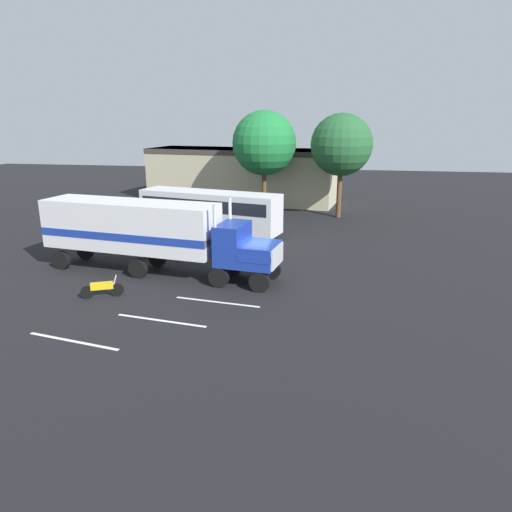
% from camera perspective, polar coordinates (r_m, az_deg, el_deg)
% --- Properties ---
extents(ground_plane, '(120.00, 120.00, 0.00)m').
position_cam_1_polar(ground_plane, '(26.41, -1.06, -2.93)').
color(ground_plane, black).
extents(lane_stripe_near, '(4.38, 0.72, 0.01)m').
position_cam_1_polar(lane_stripe_near, '(23.39, -4.73, -5.59)').
color(lane_stripe_near, silver).
rests_on(lane_stripe_near, ground_plane).
extents(lane_stripe_mid, '(4.38, 0.76, 0.01)m').
position_cam_1_polar(lane_stripe_mid, '(21.71, -11.44, -7.70)').
color(lane_stripe_mid, silver).
rests_on(lane_stripe_mid, ground_plane).
extents(lane_stripe_far, '(4.36, 0.94, 0.01)m').
position_cam_1_polar(lane_stripe_far, '(20.84, -21.33, -9.62)').
color(lane_stripe_far, silver).
rests_on(lane_stripe_far, ground_plane).
extents(semi_truck, '(14.37, 4.61, 4.50)m').
position_cam_1_polar(semi_truck, '(27.75, -13.04, 3.04)').
color(semi_truck, '#193399').
rests_on(semi_truck, ground_plane).
extents(person_bystander, '(0.38, 0.48, 1.63)m').
position_cam_1_polar(person_bystander, '(31.02, -13.31, 1.31)').
color(person_bystander, black).
rests_on(person_bystander, ground_plane).
extents(parked_bus, '(11.29, 5.05, 3.40)m').
position_cam_1_polar(parked_bus, '(36.02, -5.64, 5.67)').
color(parked_bus, silver).
rests_on(parked_bus, ground_plane).
extents(motorcycle, '(1.95, 0.98, 1.12)m').
position_cam_1_polar(motorcycle, '(25.02, -18.17, -3.73)').
color(motorcycle, black).
rests_on(motorcycle, ground_plane).
extents(tree_left, '(5.44, 5.44, 9.19)m').
position_cam_1_polar(tree_left, '(42.99, 10.35, 13.12)').
color(tree_left, brown).
rests_on(tree_left, ground_plane).
extents(tree_center, '(5.89, 5.89, 9.46)m').
position_cam_1_polar(tree_center, '(44.33, 1.01, 13.53)').
color(tree_center, brown).
rests_on(tree_center, ground_plane).
extents(building_backdrop, '(20.77, 8.96, 5.58)m').
position_cam_1_polar(building_backdrop, '(51.32, -1.73, 10.02)').
color(building_backdrop, '#B7AD8C').
rests_on(building_backdrop, ground_plane).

